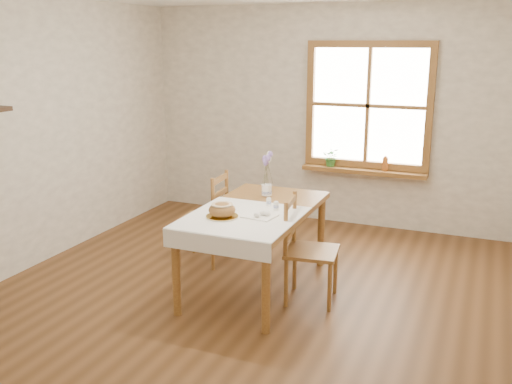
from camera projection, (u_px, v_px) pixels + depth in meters
ground at (243, 300)px, 4.94m from camera, size 5.00×5.00×0.00m
room_walls at (241, 102)px, 4.50m from camera, size 4.60×5.10×2.65m
window at (368, 106)px, 6.58m from camera, size 1.46×0.08×1.46m
window_sill at (364, 171)px, 6.71m from camera, size 1.46×0.20×0.05m
dining_table at (256, 218)px, 5.03m from camera, size 0.90×1.60×0.75m
table_linen at (242, 218)px, 4.74m from camera, size 0.91×0.99×0.01m
chair_left at (202, 218)px, 5.71m from camera, size 0.49×0.47×0.93m
chair_right at (312, 250)px, 4.84m from camera, size 0.50×0.48×0.92m
bread_plate at (222, 217)px, 4.73m from camera, size 0.29×0.29×0.01m
bread_loaf at (222, 209)px, 4.71m from camera, size 0.22×0.22×0.12m
egg_napkin at (260, 216)px, 4.75m from camera, size 0.29×0.25×0.01m
eggs at (260, 213)px, 4.74m from camera, size 0.22×0.21×0.04m
salt_shaker at (269, 201)px, 5.04m from camera, size 0.05×0.05×0.08m
pepper_shaker at (276, 205)px, 4.92m from camera, size 0.05×0.05×0.09m
flower_vase at (267, 191)px, 5.39m from camera, size 0.12×0.12×0.10m
lavender_bouquet at (267, 169)px, 5.34m from camera, size 0.17×0.17×0.31m
potted_plant at (331, 159)px, 6.83m from camera, size 0.23×0.25×0.17m
amber_bottle at (385, 163)px, 6.59m from camera, size 0.07×0.07×0.18m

